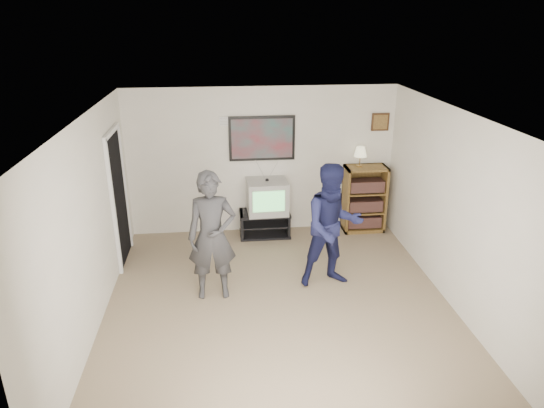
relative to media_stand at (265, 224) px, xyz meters
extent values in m
cube|color=#746449|center=(-0.02, -2.23, -0.21)|extent=(4.50, 5.00, 0.01)
cube|color=white|center=(-0.02, -2.23, 2.29)|extent=(4.50, 5.00, 0.01)
cube|color=silver|center=(-0.02, 0.27, 1.04)|extent=(4.50, 0.01, 2.50)
cube|color=silver|center=(-2.27, -2.23, 1.04)|extent=(0.01, 5.00, 2.50)
cube|color=silver|center=(2.23, -2.23, 1.04)|extent=(0.01, 5.00, 2.50)
cube|color=black|center=(0.00, 0.00, 0.19)|extent=(0.86, 0.48, 0.04)
cube|color=black|center=(0.00, 0.00, -0.19)|extent=(0.86, 0.48, 0.04)
cube|color=black|center=(-0.40, 0.00, 0.00)|extent=(0.04, 0.46, 0.43)
cube|color=black|center=(0.40, 0.00, 0.00)|extent=(0.04, 0.46, 0.43)
imported|color=#313134|center=(-0.86, -1.82, 0.66)|extent=(0.65, 0.44, 1.75)
imported|color=#171A40|center=(0.78, -1.69, 0.67)|extent=(0.92, 0.75, 1.76)
cube|color=white|center=(-0.82, -1.59, 1.06)|extent=(0.07, 0.12, 0.03)
cube|color=white|center=(0.79, -1.49, 0.92)|extent=(0.06, 0.12, 0.03)
cube|color=black|center=(-0.02, 0.25, 1.44)|extent=(1.10, 0.03, 0.75)
cube|color=white|center=(-0.57, 0.25, 1.74)|extent=(0.28, 0.02, 0.14)
cube|color=#3C2213|center=(1.98, 0.25, 1.67)|extent=(0.30, 0.03, 0.30)
cube|color=black|center=(-2.25, -0.63, 0.79)|extent=(0.03, 0.85, 2.00)
camera|label=1|loc=(-0.69, -7.59, 3.38)|focal=32.00mm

